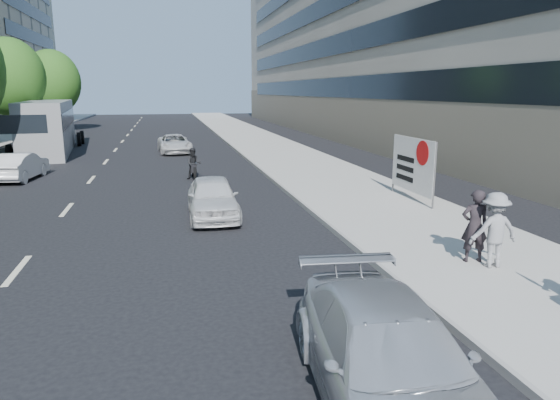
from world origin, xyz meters
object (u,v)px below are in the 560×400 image
object	(u,v)px
parked_sedan	(389,359)
white_sedan_near	(213,197)
pedestrian_woman	(475,226)
white_sedan_far	(175,144)
protest_banner	(413,165)
jogger	(494,230)
bus	(48,127)
motorcycle	(194,165)
white_sedan_mid	(20,166)

from	to	relation	value
parked_sedan	white_sedan_near	distance (m)	10.41
pedestrian_woman	white_sedan_far	distance (m)	24.31
pedestrian_woman	protest_banner	size ratio (longest dim) A/B	0.55
jogger	protest_banner	world-z (taller)	protest_banner
jogger	parked_sedan	xyz separation A→B (m)	(-4.30, -3.95, -0.32)
pedestrian_woman	white_sedan_near	world-z (taller)	pedestrian_woman
jogger	bus	world-z (taller)	bus
white_sedan_far	bus	size ratio (longest dim) A/B	0.35
white_sedan_far	motorcycle	xyz separation A→B (m)	(0.65, -10.28, 0.05)
parked_sedan	white_sedan_mid	size ratio (longest dim) A/B	1.23
jogger	protest_banner	bearing A→B (deg)	-98.93
pedestrian_woman	bus	xyz separation A→B (m)	(-14.13, 25.73, 0.65)
parked_sedan	bus	bearing A→B (deg)	114.36
white_sedan_far	pedestrian_woman	bearing A→B (deg)	-79.25
jogger	protest_banner	distance (m)	6.97
protest_banner	white_sedan_mid	xyz separation A→B (m)	(-14.95, 8.42, -0.78)
protest_banner	white_sedan_far	size ratio (longest dim) A/B	0.72
jogger	white_sedan_mid	bearing A→B (deg)	-44.67
white_sedan_near	motorcycle	xyz separation A→B (m)	(-0.17, 7.24, -0.01)
jogger	pedestrian_woman	distance (m)	0.45
white_sedan_near	bus	distance (m)	21.64
pedestrian_woman	protest_banner	distance (m)	6.65
motorcycle	parked_sedan	bearing A→B (deg)	-82.70
jogger	protest_banner	size ratio (longest dim) A/B	0.55
white_sedan_far	white_sedan_mid	bearing A→B (deg)	-132.82
white_sedan_near	white_sedan_far	size ratio (longest dim) A/B	0.90
protest_banner	motorcycle	world-z (taller)	protest_banner
pedestrian_woman	white_sedan_far	world-z (taller)	pedestrian_woman
pedestrian_woman	white_sedan_far	xyz separation A→B (m)	(-6.15, 23.52, -0.39)
white_sedan_mid	white_sedan_far	size ratio (longest dim) A/B	0.88
protest_banner	white_sedan_mid	distance (m)	17.17
parked_sedan	white_sedan_far	bearing A→B (deg)	100.15
pedestrian_woman	white_sedan_near	size ratio (longest dim) A/B	0.44
parked_sedan	white_sedan_far	world-z (taller)	parked_sedan
pedestrian_woman	motorcycle	xyz separation A→B (m)	(-5.50, 13.23, -0.35)
pedestrian_woman	white_sedan_near	distance (m)	8.02
white_sedan_near	bus	bearing A→B (deg)	115.43
white_sedan_far	parked_sedan	bearing A→B (deg)	-89.67
white_sedan_far	bus	distance (m)	8.34
jogger	white_sedan_mid	xyz separation A→B (m)	(-13.40, 15.20, -0.37)
white_sedan_near	white_sedan_mid	xyz separation A→B (m)	(-7.85, 8.82, -0.03)
bus	white_sedan_mid	bearing A→B (deg)	-91.49
pedestrian_woman	white_sedan_mid	size ratio (longest dim) A/B	0.44
protest_banner	white_sedan_near	size ratio (longest dim) A/B	0.80
protest_banner	parked_sedan	distance (m)	12.25
motorcycle	bus	bearing A→B (deg)	127.31
white_sedan_mid	pedestrian_woman	bearing A→B (deg)	139.04
jogger	white_sedan_far	bearing A→B (deg)	-71.14
pedestrian_woman	white_sedan_mid	distance (m)	19.83
white_sedan_mid	white_sedan_near	bearing A→B (deg)	139.06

